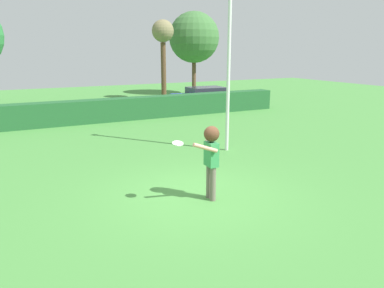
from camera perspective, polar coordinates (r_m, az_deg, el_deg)
ground_plane at (r=9.27m, az=0.68°, el=-7.98°), size 60.00×60.00×0.00m
person at (r=8.72m, az=2.94°, el=-1.28°), size 0.78×0.56×1.80m
frisbee at (r=8.32m, az=-2.20°, el=0.10°), size 0.25×0.25×0.07m
lamppost at (r=12.99m, az=5.73°, el=15.06°), size 0.24×0.24×6.77m
hedge_row at (r=19.10m, az=-14.71°, el=4.92°), size 21.13×0.90×1.13m
parked_car_blue at (r=23.62m, az=2.12°, el=7.39°), size 4.29×2.01×1.25m
bare_elm_tree at (r=27.21m, az=-4.50°, el=16.23°), size 1.55×1.55×5.59m
oak_tree at (r=30.40m, az=0.31°, el=16.06°), size 3.97×3.97×6.46m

